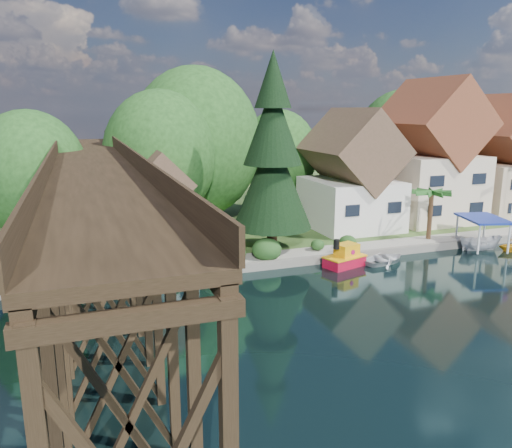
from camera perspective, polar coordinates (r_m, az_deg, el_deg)
The scene contains 17 objects.
ground at distance 31.59m, azimuth 14.04°, elevation -8.50°, with size 140.00×140.00×0.00m, color black.
bank at distance 61.65m, azimuth -3.54°, elevation 2.58°, with size 140.00×52.00×0.50m, color #2C4B1E.
seawall at distance 39.92m, azimuth 12.57°, elevation -3.41°, with size 60.00×0.40×0.62m, color slate.
promenade at distance 41.97m, azimuth 13.97°, elevation -2.37°, with size 50.00×2.60×0.06m, color gray.
trestle_bridge at distance 30.09m, azimuth -17.86°, elevation 0.83°, with size 4.12×44.18×9.30m.
house_left at distance 47.16m, azimuth 10.82°, elevation 5.17°, with size 7.64×8.64×11.02m.
house_center at distance 52.51m, azimuth 19.18°, elevation 6.87°, with size 8.65×9.18×13.89m.
house_right at distance 58.25m, azimuth 26.43°, elevation 6.14°, with size 8.15×8.64×12.45m.
shed at distance 39.93m, azimuth -11.03°, elevation 1.87°, with size 5.09×5.40×7.85m.
bg_trees at distance 49.04m, azimuth 1.66°, elevation 8.21°, with size 49.90×13.30×10.57m.
shrubs at distance 37.08m, azimuth 0.23°, elevation -2.87°, with size 15.76×2.47×1.70m.
conifer at distance 38.25m, azimuth 1.90°, elevation 7.61°, with size 6.14×6.14×15.12m.
palm_tree at distance 44.37m, azimuth 19.45°, elevation 3.25°, with size 4.01×4.01×4.50m.
tugboat at distance 37.46m, azimuth 10.13°, elevation -3.80°, with size 3.46×2.53×2.25m.
boat_white_a at distance 39.08m, azimuth 14.55°, elevation -3.75°, with size 2.69×3.76×0.78m, color silver.
boat_canopy at distance 44.82m, azimuth 24.36°, elevation -1.30°, with size 4.04×4.97×2.78m.
boat_yellow at distance 45.82m, azimuth 27.22°, elevation -2.07°, with size 1.95×2.26×1.19m, color gold.
Camera 1 is at (-16.69, -24.31, 11.36)m, focal length 35.00 mm.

